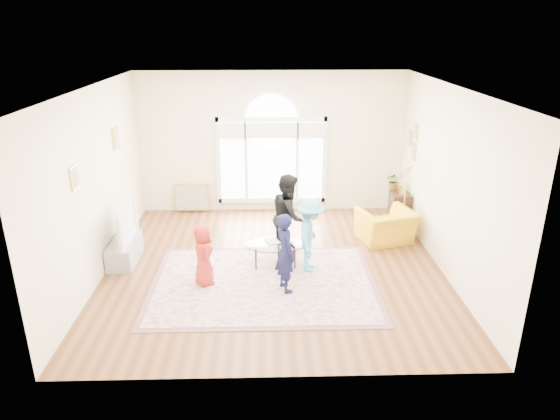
{
  "coord_description": "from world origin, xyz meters",
  "views": [
    {
      "loc": [
        -0.11,
        -8.11,
        4.17
      ],
      "look_at": [
        0.12,
        0.3,
        1.0
      ],
      "focal_mm": 32.0,
      "sensor_mm": 36.0,
      "label": 1
    }
  ],
  "objects_px": {
    "armchair": "(386,226)",
    "coffee_table": "(275,245)",
    "television": "(122,224)",
    "area_rug": "(264,283)",
    "tv_console": "(125,251)"
  },
  "relations": [
    {
      "from": "tv_console",
      "to": "television",
      "type": "height_order",
      "value": "television"
    },
    {
      "from": "armchair",
      "to": "coffee_table",
      "type": "bearing_deg",
      "value": 7.23
    },
    {
      "from": "tv_console",
      "to": "armchair",
      "type": "distance_m",
      "value": 5.08
    },
    {
      "from": "area_rug",
      "to": "tv_console",
      "type": "distance_m",
      "value": 2.73
    },
    {
      "from": "television",
      "to": "armchair",
      "type": "bearing_deg",
      "value": 8.8
    },
    {
      "from": "armchair",
      "to": "area_rug",
      "type": "bearing_deg",
      "value": 18.11
    },
    {
      "from": "area_rug",
      "to": "coffee_table",
      "type": "relative_size",
      "value": 3.26
    },
    {
      "from": "television",
      "to": "armchair",
      "type": "relative_size",
      "value": 1.13
    },
    {
      "from": "armchair",
      "to": "tv_console",
      "type": "bearing_deg",
      "value": -7.63
    },
    {
      "from": "tv_console",
      "to": "coffee_table",
      "type": "bearing_deg",
      "value": -4.27
    },
    {
      "from": "television",
      "to": "armchair",
      "type": "height_order",
      "value": "television"
    },
    {
      "from": "tv_console",
      "to": "television",
      "type": "xyz_separation_m",
      "value": [
        0.01,
        0.0,
        0.54
      ]
    },
    {
      "from": "area_rug",
      "to": "tv_console",
      "type": "bearing_deg",
      "value": 160.44
    },
    {
      "from": "coffee_table",
      "to": "television",
      "type": "bearing_deg",
      "value": 175.16
    },
    {
      "from": "coffee_table",
      "to": "armchair",
      "type": "bearing_deg",
      "value": 23.08
    }
  ]
}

